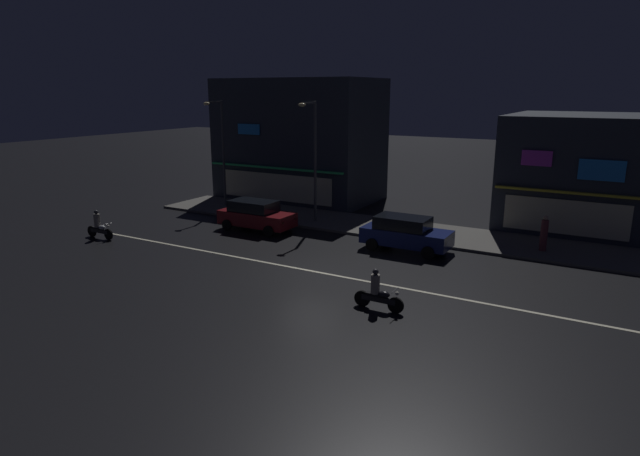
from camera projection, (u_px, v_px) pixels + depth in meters
name	position (u px, v px, depth m)	size (l,w,h in m)	color
ground_plane	(309.00, 271.00, 23.54)	(140.00, 140.00, 0.00)	black
lane_divider_stripe	(309.00, 271.00, 23.54)	(28.61, 0.16, 0.01)	beige
sidewalk_far	(385.00, 228.00, 30.62)	(30.12, 4.34, 0.14)	#5B5954
storefront_left_block	(577.00, 170.00, 31.10)	(7.53, 9.12, 6.33)	#2D333D
storefront_center_block	(300.00, 140.00, 38.50)	(10.99, 6.67, 8.44)	#2D333D
streetlamp_west	(221.00, 144.00, 35.18)	(0.44, 1.64, 6.87)	#47494C
streetlamp_mid	(313.00, 152.00, 30.71)	(0.44, 1.64, 6.92)	#47494C
pedestrian_on_sidewalk	(544.00, 234.00, 25.84)	(0.33, 0.33, 1.73)	brown
parked_car_near_kerb	(405.00, 233.00, 26.39)	(4.30, 1.98, 1.67)	navy
parked_car_trailing	(256.00, 215.00, 30.22)	(4.30, 1.98, 1.67)	maroon
motorcycle_lead	(378.00, 293.00, 19.23)	(1.90, 0.60, 1.52)	black
motorcycle_following	(99.00, 227.00, 28.57)	(1.90, 0.60, 1.52)	black
traffic_cone	(249.00, 220.00, 31.54)	(0.36, 0.36, 0.55)	orange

